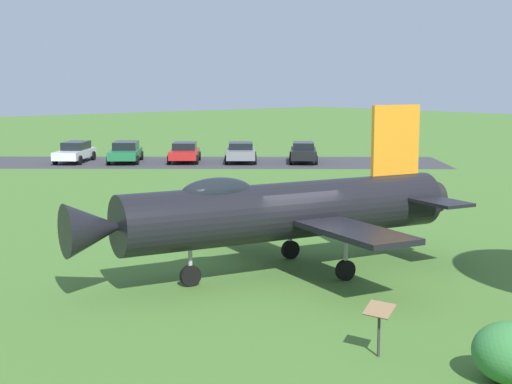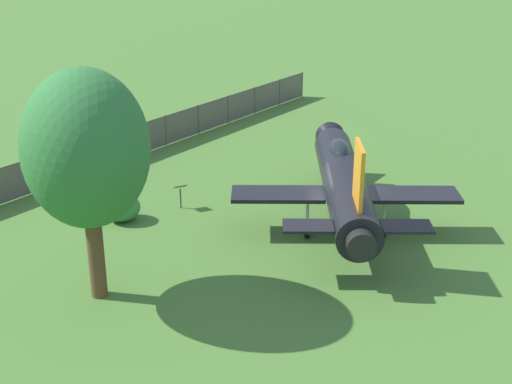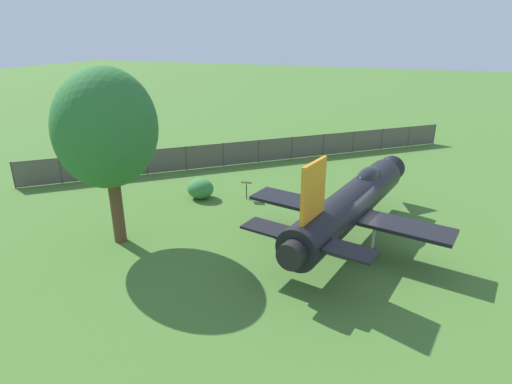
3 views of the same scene
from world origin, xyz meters
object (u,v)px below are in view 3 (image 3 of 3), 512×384
(shrub_near_fence, at_px, (200,189))
(display_jet, at_px, (353,201))
(shade_tree, at_px, (107,129))
(info_plaque, at_px, (246,185))

(shrub_near_fence, bearing_deg, display_jet, 77.33)
(shade_tree, distance_m, shrub_near_fence, 7.90)
(shrub_near_fence, height_order, info_plaque, shrub_near_fence)
(shade_tree, xyz_separation_m, shrub_near_fence, (-6.23, 0.92, -4.77))
(shade_tree, xyz_separation_m, info_plaque, (-7.09, 3.52, -4.51))
(display_jet, bearing_deg, info_plaque, 77.67)
(display_jet, height_order, shrub_near_fence, display_jet)
(shade_tree, relative_size, shrub_near_fence, 5.06)
(display_jet, distance_m, info_plaque, 7.27)
(display_jet, distance_m, shrub_near_fence, 9.48)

